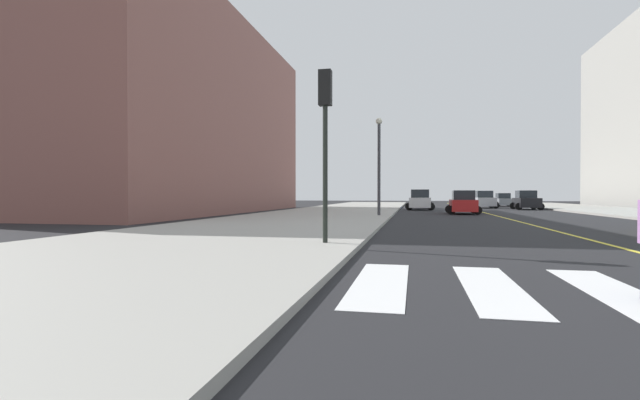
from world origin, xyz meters
The scene contains 11 objects.
sidewalk_kerb_west centered at (-12.20, 20.00, 0.07)m, with size 10.00×120.00×0.15m, color #9E9B93.
lane_divider_paint centered at (0.00, 40.00, 0.01)m, with size 0.16×80.00×0.01m, color yellow.
low_rise_brick_west centered at (-27.56, 32.01, 8.10)m, with size 16.00×32.00×16.20m, color brown.
car_red_nearest centered at (-2.02, 32.91, 0.86)m, with size 2.61×4.14×1.84m.
car_blue_second centered at (-5.11, 47.84, 0.78)m, with size 2.40×3.76×1.66m.
car_gray_third centered at (5.26, 56.65, 0.80)m, with size 2.44×3.85×1.70m.
car_black_fifth centered at (5.38, 45.21, 0.90)m, with size 2.73×4.35×1.93m.
car_white_sixth centered at (-5.16, 42.15, 0.94)m, with size 2.90×4.57×2.01m.
car_silver_seventh centered at (1.98, 49.81, 0.91)m, with size 2.75×4.39×1.95m.
traffic_light_far_corner centered at (-8.21, 8.80, 3.58)m, with size 0.36×0.41×4.88m.
street_lamp centered at (-8.04, 26.29, 4.02)m, with size 0.44×0.44×6.46m.
Camera 1 is at (-5.74, -3.73, 1.51)m, focal length 25.28 mm.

